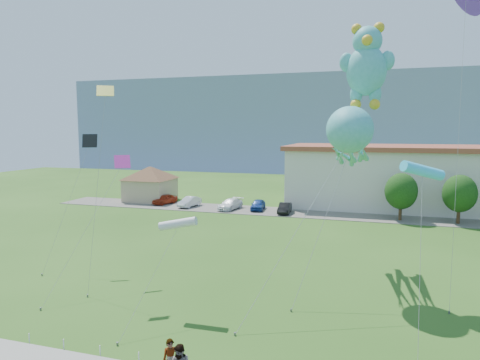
% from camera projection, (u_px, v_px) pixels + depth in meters
% --- Properties ---
extents(ground, '(160.00, 160.00, 0.00)m').
position_uv_depth(ground, '(212.00, 358.00, 19.38)').
color(ground, '#284E16').
rests_on(ground, ground).
extents(parking_strip, '(70.00, 6.00, 0.06)m').
position_uv_depth(parking_strip, '(313.00, 214.00, 52.61)').
color(parking_strip, '#59544C').
rests_on(parking_strip, ground).
extents(hill_ridge, '(160.00, 50.00, 25.00)m').
position_uv_depth(hill_ridge, '(350.00, 123.00, 131.87)').
color(hill_ridge, gray).
rests_on(hill_ridge, ground).
extents(pavilion, '(9.20, 9.20, 5.00)m').
position_uv_depth(pavilion, '(150.00, 180.00, 62.09)').
color(pavilion, tan).
rests_on(pavilion, ground).
extents(tree_near, '(3.60, 3.60, 5.47)m').
position_uv_depth(tree_near, '(401.00, 191.00, 48.36)').
color(tree_near, '#3F2B19').
rests_on(tree_near, ground).
extents(tree_mid, '(3.60, 3.60, 5.47)m').
position_uv_depth(tree_mid, '(460.00, 194.00, 46.62)').
color(tree_mid, '#3F2B19').
rests_on(tree_mid, ground).
extents(parked_car_red, '(2.71, 4.21, 1.34)m').
position_uv_depth(parked_car_red, '(165.00, 199.00, 59.32)').
color(parked_car_red, '#A82D14').
rests_on(parked_car_red, parking_strip).
extents(parked_car_silver, '(2.03, 4.19, 1.32)m').
position_uv_depth(parked_car_silver, '(189.00, 202.00, 57.20)').
color(parked_car_silver, silver).
rests_on(parked_car_silver, parking_strip).
extents(parked_car_white, '(2.70, 4.84, 1.33)m').
position_uv_depth(parked_car_white, '(230.00, 204.00, 55.35)').
color(parked_car_white, white).
rests_on(parked_car_white, parking_strip).
extents(parked_car_blue, '(1.90, 4.02, 1.33)m').
position_uv_depth(parked_car_blue, '(258.00, 205.00, 54.93)').
color(parked_car_blue, navy).
rests_on(parked_car_blue, parking_strip).
extents(parked_car_black, '(1.53, 3.92, 1.27)m').
position_uv_depth(parked_car_black, '(285.00, 208.00, 52.75)').
color(parked_car_black, black).
rests_on(parked_car_black, parking_strip).
extents(octopus_kite, '(6.45, 14.78, 11.80)m').
position_uv_depth(octopus_kite, '(350.00, 139.00, 28.18)').
color(octopus_kite, teal).
rests_on(octopus_kite, ground).
extents(teddy_bear_kite, '(5.36, 7.66, 17.15)m').
position_uv_depth(teddy_bear_kite, '(367.00, 64.00, 27.78)').
color(teddy_bear_kite, teal).
rests_on(teddy_bear_kite, ground).
extents(small_kite_black, '(2.01, 4.95, 9.90)m').
position_uv_depth(small_kite_black, '(85.00, 154.00, 32.62)').
color(small_kite_black, black).
rests_on(small_kite_black, ground).
extents(small_kite_cyan, '(0.51, 4.97, 8.91)m').
position_uv_depth(small_kite_cyan, '(423.00, 172.00, 19.23)').
color(small_kite_cyan, '#38CEFE').
rests_on(small_kite_cyan, ground).
extents(small_kite_pink, '(1.65, 8.13, 8.49)m').
position_uv_depth(small_kite_pink, '(115.00, 175.00, 29.76)').
color(small_kite_pink, '#DB30A3').
rests_on(small_kite_pink, ground).
extents(small_kite_white, '(1.30, 6.02, 5.44)m').
position_uv_depth(small_kite_white, '(178.00, 224.00, 24.23)').
color(small_kite_white, silver).
rests_on(small_kite_white, ground).
extents(small_kite_yellow, '(1.29, 4.06, 13.31)m').
position_uv_depth(small_kite_yellow, '(103.00, 114.00, 28.11)').
color(small_kite_yellow, gold).
rests_on(small_kite_yellow, ground).
extents(small_kite_purple, '(1.84, 6.38, 19.50)m').
position_uv_depth(small_kite_purple, '(466.00, 2.00, 26.91)').
color(small_kite_purple, purple).
rests_on(small_kite_purple, ground).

